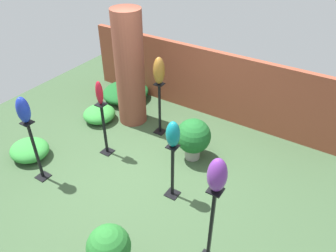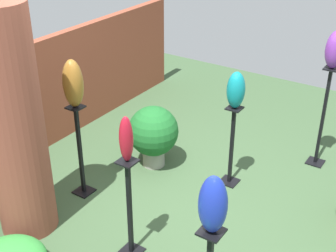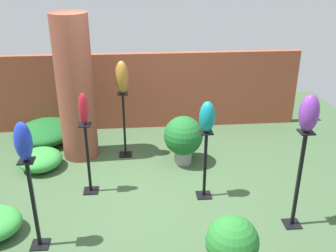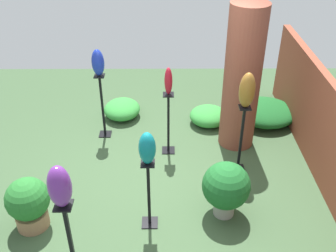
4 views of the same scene
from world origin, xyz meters
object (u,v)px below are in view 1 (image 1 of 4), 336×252
at_px(art_vase_ruby, 99,93).
at_px(potted_plant_mid_left, 193,137).
at_px(art_vase_teal, 173,134).
at_px(brick_pillar, 130,69).
at_px(pedestal_teal, 173,174).
at_px(pedestal_cobalt, 36,154).
at_px(potted_plant_walkway_edge, 109,250).
at_px(art_vase_bronze, 159,71).
at_px(pedestal_violet, 211,230).
at_px(pedestal_ruby, 105,131).
at_px(pedestal_bronze, 160,111).
at_px(art_vase_violet, 217,175).
at_px(art_vase_cobalt, 23,110).

relative_size(art_vase_ruby, potted_plant_mid_left, 0.54).
height_order(art_vase_teal, potted_plant_mid_left, art_vase_teal).
height_order(art_vase_ruby, potted_plant_mid_left, art_vase_ruby).
xyz_separation_m(brick_pillar, pedestal_teal, (1.79, -1.34, -0.70)).
xyz_separation_m(pedestal_cobalt, potted_plant_walkway_edge, (2.03, -0.63, -0.12)).
xyz_separation_m(art_vase_bronze, art_vase_ruby, (-0.46, -1.03, -0.09)).
distance_m(art_vase_ruby, potted_plant_mid_left, 1.73).
distance_m(pedestal_cobalt, potted_plant_walkway_edge, 2.13).
bearing_deg(art_vase_ruby, pedestal_violet, -20.64).
distance_m(pedestal_ruby, art_vase_ruby, 0.76).
relative_size(pedestal_ruby, potted_plant_walkway_edge, 1.45).
height_order(pedestal_teal, art_vase_teal, art_vase_teal).
bearing_deg(art_vase_ruby, pedestal_bronze, 65.70).
height_order(pedestal_teal, pedestal_cobalt, pedestal_cobalt).
relative_size(pedestal_violet, art_vase_ruby, 2.98).
bearing_deg(potted_plant_mid_left, art_vase_violet, -55.41).
height_order(pedestal_ruby, potted_plant_mid_left, pedestal_ruby).
relative_size(art_vase_ruby, art_vase_violet, 0.97).
bearing_deg(pedestal_ruby, brick_pillar, 102.87).
relative_size(pedestal_bronze, art_vase_ruby, 2.54).
bearing_deg(art_vase_violet, potted_plant_walkway_edge, -141.49).
bearing_deg(potted_plant_walkway_edge, art_vase_violet, 38.51).
xyz_separation_m(pedestal_bronze, pedestal_ruby, (-0.46, -1.03, -0.02)).
height_order(pedestal_bronze, pedestal_teal, pedestal_bronze).
relative_size(pedestal_teal, art_vase_violet, 2.23).
xyz_separation_m(pedestal_ruby, potted_plant_walkway_edge, (1.56, -1.70, -0.08)).
bearing_deg(pedestal_cobalt, pedestal_bronze, 65.96).
distance_m(pedestal_teal, potted_plant_mid_left, 0.96).
height_order(pedestal_cobalt, art_vase_bronze, art_vase_bronze).
xyz_separation_m(art_vase_ruby, potted_plant_walkway_edge, (1.56, -1.70, -0.85)).
bearing_deg(potted_plant_mid_left, art_vase_cobalt, -136.08).
bearing_deg(pedestal_cobalt, brick_pillar, 84.28).
bearing_deg(art_vase_teal, brick_pillar, 143.11).
xyz_separation_m(pedestal_teal, art_vase_violet, (0.96, -0.70, 1.03)).
bearing_deg(pedestal_cobalt, art_vase_cobalt, 90.00).
distance_m(pedestal_violet, art_vase_ruby, 2.75).
height_order(art_vase_teal, art_vase_violet, art_vase_violet).
height_order(pedestal_violet, art_vase_bronze, art_vase_bronze).
xyz_separation_m(pedestal_teal, pedestal_violet, (0.96, -0.70, 0.14)).
distance_m(art_vase_teal, potted_plant_walkway_edge, 1.65).
bearing_deg(potted_plant_walkway_edge, pedestal_violet, 38.51).
relative_size(pedestal_cobalt, art_vase_cobalt, 2.57).
xyz_separation_m(art_vase_bronze, potted_plant_walkway_edge, (1.09, -2.72, -0.94)).
bearing_deg(brick_pillar, art_vase_violet, -36.57).
xyz_separation_m(art_vase_bronze, potted_plant_mid_left, (0.90, -0.32, -0.87)).
distance_m(brick_pillar, pedestal_bronze, 0.97).
bearing_deg(pedestal_teal, art_vase_teal, 165.96).
distance_m(pedestal_teal, art_vase_bronze, 1.89).
relative_size(pedestal_violet, art_vase_violet, 2.90).
bearing_deg(art_vase_ruby, brick_pillar, 102.87).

